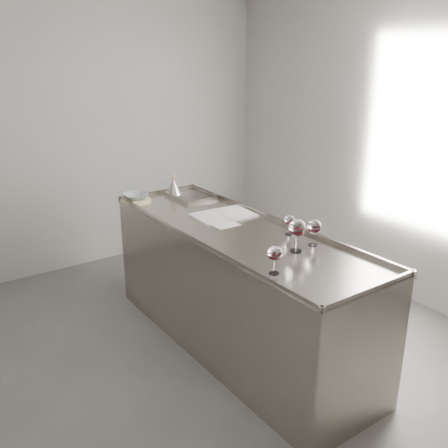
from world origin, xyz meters
TOP-DOWN VIEW (x-y plane):
  - room_shell at (0.00, 0.00)m, footprint 4.54×5.04m
  - counter at (0.50, 0.30)m, footprint 0.77×2.42m
  - wine_glass_left at (0.24, -0.41)m, footprint 0.09×0.09m
  - wine_glass_middle at (0.57, -0.24)m, footprint 0.11×0.11m
  - wine_glass_right at (0.74, -0.22)m, footprint 0.09×0.09m
  - wine_glass_small at (0.74, 0.02)m, footprint 0.07×0.07m
  - notebook at (0.61, 0.63)m, footprint 0.48×0.35m
  - loose_paper_top at (0.50, 0.50)m, footprint 0.19×0.27m
  - loose_paper_under at (0.65, 0.62)m, footprint 0.22×0.31m
  - trivet at (0.23, 1.38)m, footprint 0.33×0.33m
  - ceramic_bowl at (0.23, 1.38)m, footprint 0.21×0.21m
  - wine_funnel at (0.60, 1.38)m, footprint 0.13×0.13m

SIDE VIEW (x-z plane):
  - counter at x=0.50m, z-range -0.01..0.96m
  - loose_paper_top at x=0.50m, z-range 0.94..0.94m
  - loose_paper_under at x=0.65m, z-range 0.94..0.95m
  - notebook at x=0.61m, z-range 0.94..0.96m
  - trivet at x=0.23m, z-range 0.94..0.96m
  - ceramic_bowl at x=0.23m, z-range 0.96..1.01m
  - wine_funnel at x=0.60m, z-range 0.90..1.10m
  - wine_glass_small at x=0.74m, z-range 0.97..1.11m
  - wine_glass_left at x=0.24m, z-range 0.98..1.15m
  - wine_glass_right at x=0.74m, z-range 0.98..1.16m
  - wine_glass_middle at x=0.57m, z-range 0.99..1.20m
  - room_shell at x=0.00m, z-range -0.02..2.82m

